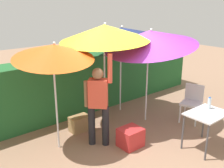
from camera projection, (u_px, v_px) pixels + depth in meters
The scene contains 12 objects.
ground_plane at pixel (121, 135), 5.74m from camera, with size 24.00×24.00×0.00m, color #937056.
hedge_row at pixel (77, 84), 6.80m from camera, with size 8.00×0.70×1.46m, color #23602D.
umbrella_rainbow at pixel (105, 33), 5.58m from camera, with size 1.96×1.95×2.40m.
umbrella_orange at pixel (54, 52), 4.70m from camera, with size 1.49×1.50×2.20m.
umbrella_yellow at pixel (150, 39), 5.85m from camera, with size 2.13×2.10×2.36m.
umbrella_navy at pixel (121, 33), 6.44m from camera, with size 1.53×1.51×2.30m.
person_vendor at pixel (98, 101), 5.12m from camera, with size 0.45×0.45×1.88m.
chair_plastic at pixel (192, 101), 6.30m from camera, with size 0.55×0.55×0.89m.
cooler_box at pixel (130, 137), 5.27m from camera, with size 0.44×0.39×0.38m, color red.
crate_cardboard at pixel (80, 123), 5.90m from camera, with size 0.43×0.28×0.35m, color #9E7A4C.
folding_table at pixel (207, 117), 5.07m from camera, with size 0.80×0.60×0.75m.
bottle_water at pixel (209, 103), 5.21m from camera, with size 0.07×0.07×0.24m.
Camera 1 is at (-3.40, -3.84, 2.82)m, focal length 42.39 mm.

